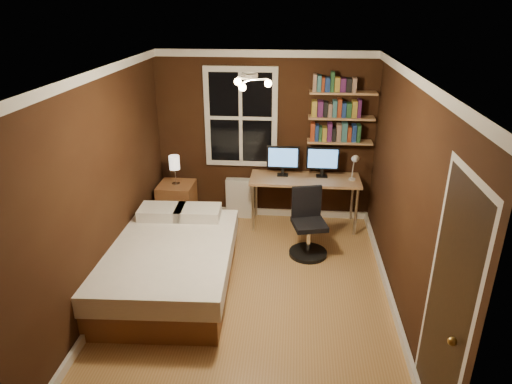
# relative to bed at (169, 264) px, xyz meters

# --- Properties ---
(floor) EXTENTS (4.20, 4.20, 0.00)m
(floor) POSITION_rel_bed_xyz_m (0.96, -0.04, -0.29)
(floor) COLOR olive
(floor) RESTS_ON ground
(wall_back) EXTENTS (3.20, 0.04, 2.50)m
(wall_back) POSITION_rel_bed_xyz_m (0.96, 2.06, 0.96)
(wall_back) COLOR black
(wall_back) RESTS_ON ground
(wall_left) EXTENTS (0.04, 4.20, 2.50)m
(wall_left) POSITION_rel_bed_xyz_m (-0.64, -0.04, 0.96)
(wall_left) COLOR black
(wall_left) RESTS_ON ground
(wall_right) EXTENTS (0.04, 4.20, 2.50)m
(wall_right) POSITION_rel_bed_xyz_m (2.56, -0.04, 0.96)
(wall_right) COLOR black
(wall_right) RESTS_ON ground
(ceiling) EXTENTS (3.20, 4.20, 0.02)m
(ceiling) POSITION_rel_bed_xyz_m (0.96, -0.04, 2.21)
(ceiling) COLOR white
(ceiling) RESTS_ON wall_back
(window) EXTENTS (1.06, 0.06, 1.46)m
(window) POSITION_rel_bed_xyz_m (0.61, 2.02, 1.26)
(window) COLOR silver
(window) RESTS_ON wall_back
(door) EXTENTS (0.03, 0.82, 2.05)m
(door) POSITION_rel_bed_xyz_m (2.55, -1.59, 0.73)
(door) COLOR black
(door) RESTS_ON ground
(door_knob) EXTENTS (0.06, 0.06, 0.06)m
(door_knob) POSITION_rel_bed_xyz_m (2.51, -1.89, 0.71)
(door_knob) COLOR gold
(door_knob) RESTS_ON door
(ceiling_fixture) EXTENTS (0.44, 0.44, 0.18)m
(ceiling_fixture) POSITION_rel_bed_xyz_m (0.96, -0.14, 2.11)
(ceiling_fixture) COLOR beige
(ceiling_fixture) RESTS_ON ceiling
(bookshelf_lower) EXTENTS (0.92, 0.22, 0.03)m
(bookshelf_lower) POSITION_rel_bed_xyz_m (2.04, 1.94, 0.96)
(bookshelf_lower) COLOR tan
(bookshelf_lower) RESTS_ON wall_back
(books_row_lower) EXTENTS (0.66, 0.16, 0.23)m
(books_row_lower) POSITION_rel_bed_xyz_m (2.04, 1.94, 1.09)
(books_row_lower) COLOR maroon
(books_row_lower) RESTS_ON bookshelf_lower
(bookshelf_middle) EXTENTS (0.92, 0.22, 0.03)m
(bookshelf_middle) POSITION_rel_bed_xyz_m (2.04, 1.94, 1.31)
(bookshelf_middle) COLOR tan
(bookshelf_middle) RESTS_ON wall_back
(books_row_middle) EXTENTS (0.60, 0.16, 0.23)m
(books_row_middle) POSITION_rel_bed_xyz_m (2.04, 1.94, 1.44)
(books_row_middle) COLOR navy
(books_row_middle) RESTS_ON bookshelf_middle
(bookshelf_upper) EXTENTS (0.92, 0.22, 0.03)m
(bookshelf_upper) POSITION_rel_bed_xyz_m (2.04, 1.94, 1.66)
(bookshelf_upper) COLOR tan
(bookshelf_upper) RESTS_ON wall_back
(books_row_upper) EXTENTS (0.54, 0.16, 0.23)m
(books_row_upper) POSITION_rel_bed_xyz_m (2.04, 1.94, 1.79)
(books_row_upper) COLOR #22502B
(books_row_upper) RESTS_ON bookshelf_upper
(bed) EXTENTS (1.54, 2.07, 0.68)m
(bed) POSITION_rel_bed_xyz_m (0.00, 0.00, 0.00)
(bed) COLOR brown
(bed) RESTS_ON ground
(nightstand) EXTENTS (0.52, 0.52, 0.63)m
(nightstand) POSITION_rel_bed_xyz_m (-0.31, 1.63, 0.02)
(nightstand) COLOR brown
(nightstand) RESTS_ON ground
(bedside_lamp) EXTENTS (0.15, 0.15, 0.43)m
(bedside_lamp) POSITION_rel_bed_xyz_m (-0.31, 1.63, 0.56)
(bedside_lamp) COLOR #F1E3CC
(bedside_lamp) RESTS_ON nightstand
(radiator) EXTENTS (0.41, 0.14, 0.62)m
(radiator) POSITION_rel_bed_xyz_m (0.59, 1.95, 0.02)
(radiator) COLOR silver
(radiator) RESTS_ON ground
(desk) EXTENTS (1.58, 0.59, 0.75)m
(desk) POSITION_rel_bed_xyz_m (1.57, 1.74, 0.40)
(desk) COLOR tan
(desk) RESTS_ON ground
(monitor_left) EXTENTS (0.47, 0.12, 0.44)m
(monitor_left) POSITION_rel_bed_xyz_m (1.24, 1.82, 0.68)
(monitor_left) COLOR black
(monitor_left) RESTS_ON desk
(monitor_right) EXTENTS (0.47, 0.12, 0.44)m
(monitor_right) POSITION_rel_bed_xyz_m (1.81, 1.82, 0.68)
(monitor_right) COLOR black
(monitor_right) RESTS_ON desk
(desk_lamp) EXTENTS (0.14, 0.32, 0.44)m
(desk_lamp) POSITION_rel_bed_xyz_m (2.24, 1.65, 0.68)
(desk_lamp) COLOR silver
(desk_lamp) RESTS_ON desk
(office_chair) EXTENTS (0.50, 0.50, 0.91)m
(office_chair) POSITION_rel_bed_xyz_m (1.62, 0.90, 0.04)
(office_chair) COLOR black
(office_chair) RESTS_ON ground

